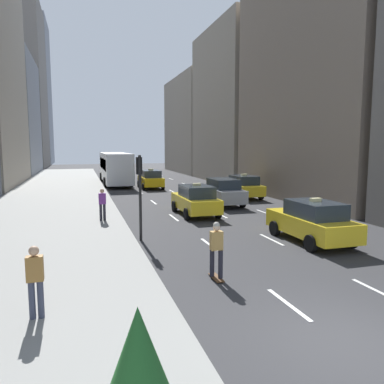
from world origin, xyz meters
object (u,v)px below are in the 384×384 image
object	(u,v)px
city_bus	(115,167)
planter_with_shrub	(139,382)
taxi_fourth	(196,200)
taxi_lead	(151,179)
pedestrian_far_walking	(102,203)
skateboarder	(216,248)
sedan_black_near	(222,192)
pedestrian_near_curb	(35,278)
taxi_third	(312,221)
traffic_light_pole	(140,184)
taxi_second	(243,187)

from	to	relation	value
city_bus	planter_with_shrub	distance (m)	35.84
taxi_fourth	city_bus	world-z (taller)	city_bus
taxi_fourth	taxi_lead	bearing A→B (deg)	90.00
planter_with_shrub	pedestrian_far_walking	size ratio (longest dim) A/B	1.18
skateboarder	sedan_black_near	bearing A→B (deg)	68.07
skateboarder	pedestrian_near_curb	bearing A→B (deg)	-162.29
city_bus	planter_with_shrub	xyz separation A→B (m)	(-2.91, -35.72, -0.63)
taxi_third	sedan_black_near	world-z (taller)	taxi_third
taxi_lead	sedan_black_near	xyz separation A→B (m)	(2.80, -11.29, 0.03)
taxi_lead	city_bus	xyz separation A→B (m)	(-2.81, 5.26, 0.91)
city_bus	taxi_fourth	bearing A→B (deg)	-81.82
taxi_fourth	pedestrian_far_walking	distance (m)	5.35
taxi_lead	city_bus	size ratio (longest dim) A/B	0.38
pedestrian_far_walking	traffic_light_pole	bearing A→B (deg)	-71.52
traffic_light_pole	city_bus	bearing A→B (deg)	87.33
taxi_third	planter_with_shrub	distance (m)	12.36
city_bus	pedestrian_near_curb	xyz separation A→B (m)	(-4.53, -31.30, -0.72)
pedestrian_near_curb	skateboarder	bearing A→B (deg)	17.71
taxi_fourth	taxi_second	bearing A→B (deg)	46.29
taxi_third	pedestrian_far_walking	xyz separation A→B (m)	(-8.08, 6.34, 0.19)
sedan_black_near	taxi_third	bearing A→B (deg)	-90.00
pedestrian_far_walking	traffic_light_pole	size ratio (longest dim) A/B	0.46
taxi_second	pedestrian_near_curb	xyz separation A→B (m)	(-12.94, -17.60, 0.19)
skateboarder	pedestrian_near_curb	world-z (taller)	pedestrian_near_curb
city_bus	skateboarder	distance (m)	29.77
taxi_second	pedestrian_far_walking	world-z (taller)	taxi_second
taxi_second	traffic_light_pole	bearing A→B (deg)	-131.75
taxi_third	taxi_fourth	size ratio (longest dim) A/B	1.00
city_bus	pedestrian_far_walking	distance (m)	20.59
skateboarder	pedestrian_near_curb	distance (m)	5.07
taxi_second	pedestrian_far_walking	distance (m)	12.79
taxi_third	skateboarder	xyz separation A→B (m)	(-5.32, -2.99, 0.08)
taxi_fourth	city_bus	bearing A→B (deg)	98.18
sedan_black_near	traffic_light_pole	xyz separation A→B (m)	(-6.75, -7.85, 1.50)
pedestrian_far_walking	traffic_light_pole	world-z (taller)	traffic_light_pole
pedestrian_near_curb	pedestrian_far_walking	bearing A→B (deg)	79.26
city_bus	planter_with_shrub	world-z (taller)	city_bus
taxi_fourth	sedan_black_near	world-z (taller)	taxi_fourth
sedan_black_near	taxi_fourth	bearing A→B (deg)	-132.94
sedan_black_near	city_bus	xyz separation A→B (m)	(-5.61, 16.55, 0.87)
taxi_second	planter_with_shrub	world-z (taller)	planter_with_shrub
taxi_third	city_bus	bearing A→B (deg)	101.84
taxi_third	skateboarder	distance (m)	6.10
taxi_fourth	pedestrian_far_walking	world-z (taller)	taxi_fourth
taxi_third	pedestrian_near_curb	bearing A→B (deg)	-155.92
skateboarder	planter_with_shrub	size ratio (longest dim) A/B	0.89
sedan_black_near	skateboarder	xyz separation A→B (m)	(-5.32, -13.21, 0.05)
skateboarder	pedestrian_far_walking	world-z (taller)	pedestrian_far_walking
taxi_second	pedestrian_near_curb	bearing A→B (deg)	-126.34
planter_with_shrub	taxi_lead	bearing A→B (deg)	79.36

